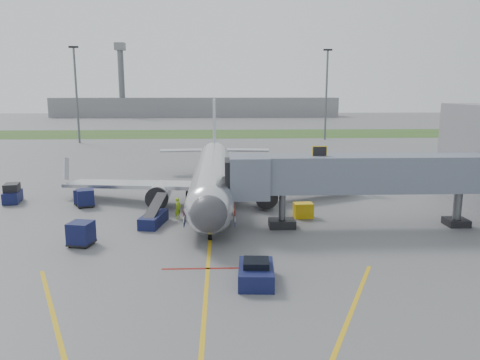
{
  "coord_description": "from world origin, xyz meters",
  "views": [
    {
      "loc": [
        0.97,
        -32.84,
        11.48
      ],
      "look_at": [
        2.64,
        9.71,
        3.2
      ],
      "focal_mm": 35.0,
      "sensor_mm": 36.0,
      "label": 1
    }
  ],
  "objects_px": {
    "ramp_worker": "(178,208)",
    "baggage_tug": "(12,194)",
    "belt_loader": "(154,218)",
    "pushback_tug": "(256,273)",
    "airliner": "(213,175)"
  },
  "relations": [
    {
      "from": "pushback_tug",
      "to": "baggage_tug",
      "type": "distance_m",
      "value": 31.77
    },
    {
      "from": "baggage_tug",
      "to": "ramp_worker",
      "type": "relative_size",
      "value": 1.59
    },
    {
      "from": "pushback_tug",
      "to": "belt_loader",
      "type": "relative_size",
      "value": 0.74
    },
    {
      "from": "airliner",
      "to": "belt_loader",
      "type": "relative_size",
      "value": 7.4
    },
    {
      "from": "belt_loader",
      "to": "baggage_tug",
      "type": "bearing_deg",
      "value": 150.98
    },
    {
      "from": "airliner",
      "to": "baggage_tug",
      "type": "relative_size",
      "value": 11.63
    },
    {
      "from": "airliner",
      "to": "pushback_tug",
      "type": "xyz_separation_m",
      "value": [
        2.98,
        -21.59,
        -2.05
      ]
    },
    {
      "from": "airliner",
      "to": "pushback_tug",
      "type": "bearing_deg",
      "value": -82.15
    },
    {
      "from": "baggage_tug",
      "to": "ramp_worker",
      "type": "xyz_separation_m",
      "value": [
        17.61,
        -6.85,
        0.09
      ]
    },
    {
      "from": "ramp_worker",
      "to": "baggage_tug",
      "type": "bearing_deg",
      "value": 95.25
    },
    {
      "from": "pushback_tug",
      "to": "belt_loader",
      "type": "height_order",
      "value": "belt_loader"
    },
    {
      "from": "pushback_tug",
      "to": "ramp_worker",
      "type": "height_order",
      "value": "ramp_worker"
    },
    {
      "from": "belt_loader",
      "to": "ramp_worker",
      "type": "bearing_deg",
      "value": 43.5
    },
    {
      "from": "baggage_tug",
      "to": "airliner",
      "type": "bearing_deg",
      "value": 0.88
    },
    {
      "from": "airliner",
      "to": "belt_loader",
      "type": "distance_m",
      "value": 10.48
    }
  ]
}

